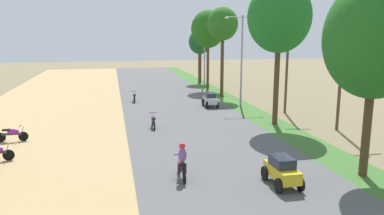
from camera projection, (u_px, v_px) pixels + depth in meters
The scene contains 15 objects.
parked_motorbike_sixth at pixel (12, 133), 21.82m from camera, with size 1.80×0.54×0.94m.
median_tree_second at pixel (375, 39), 15.52m from camera, with size 4.25×4.25×8.61m.
median_tree_third at pixel (279, 17), 24.76m from camera, with size 4.25×4.25×9.74m.
median_tree_fourth at pixel (223, 25), 36.36m from camera, with size 3.00×3.00×8.84m.
median_tree_fifth at pixel (208, 29), 41.43m from camera, with size 3.80×3.80×8.87m.
median_tree_sixth at pixel (200, 43), 47.41m from camera, with size 2.86×2.86×6.82m.
streetlamp_near at pixel (242, 54), 32.16m from camera, with size 3.16×0.20×7.79m.
streetlamp_mid at pixel (205, 47), 44.87m from camera, with size 3.16×0.20×8.17m.
utility_pole_near at pixel (341, 66), 23.99m from camera, with size 1.80×0.20×8.11m.
utility_pole_far at pixel (287, 58), 29.37m from camera, with size 1.80×0.20×8.44m.
car_hatchback_yellow at pixel (282, 170), 15.41m from camera, with size 1.04×2.00×1.23m.
car_hatchback_silver at pixel (210, 99), 32.20m from camera, with size 1.04×2.00×1.23m.
motorbike_ahead_second at pixel (182, 162), 16.07m from camera, with size 0.54×1.80×1.66m.
motorbike_ahead_third at pixel (153, 120), 25.02m from camera, with size 0.54×1.80×0.94m.
motorbike_ahead_fourth at pixel (134, 96), 34.64m from camera, with size 0.54×1.80×0.94m.
Camera 1 is at (-5.23, -0.28, 6.27)m, focal length 34.82 mm.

